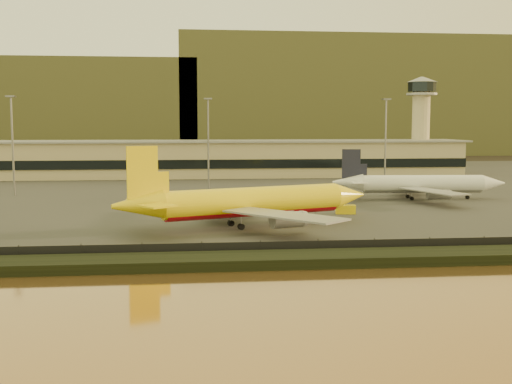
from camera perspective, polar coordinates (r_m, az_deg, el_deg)
The scene contains 12 objects.
ground at distance 101.75m, azimuth 2.93°, elevation -4.38°, with size 900.00×900.00×0.00m, color black.
embankment at distance 85.19m, azimuth 4.74°, elevation -5.96°, with size 320.00×7.00×1.40m, color black.
tarmac at distance 195.32m, azimuth -1.44°, elevation 0.67°, with size 320.00×220.00×0.20m, color #2D2D2D.
perimeter_fence at distance 88.92m, azimuth 4.26°, elevation -5.06°, with size 300.00×0.05×2.20m, color black.
terminal_building at distance 224.70m, azimuth -5.78°, elevation 2.92°, with size 202.00×25.00×12.60m.
control_tower at distance 245.34m, azimuth 14.46°, elevation 6.62°, with size 11.20×11.20×35.50m.
apron_light_masts at distance 176.55m, azimuth 3.95°, elevation 5.16°, with size 152.20×12.20×25.40m.
distant_hills at distance 439.04m, azimuth -6.81°, elevation 7.70°, with size 470.00×160.00×70.00m.
dhl_cargo_jet at distance 113.63m, azimuth -0.60°, elevation -0.94°, with size 47.67×45.29×14.67m.
white_narrowbody_jet at distance 160.92m, azimuth 14.30°, elevation 0.67°, with size 42.50×41.37×12.21m.
gse_vehicle_yellow at distance 132.02m, azimuth 7.96°, elevation -1.54°, with size 4.00×1.80×1.80m, color yellow.
gse_vehicle_white at distance 134.12m, azimuth -3.65°, elevation -1.43°, with size 3.40×1.53×1.53m, color white.
Camera 1 is at (-15.80, -98.82, 18.40)m, focal length 45.00 mm.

